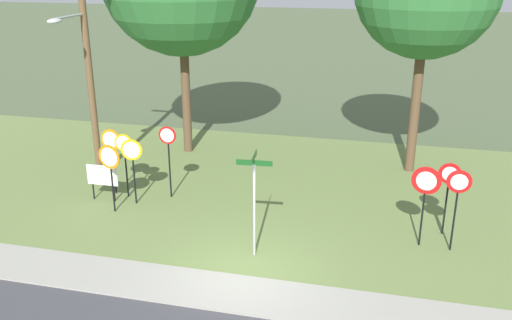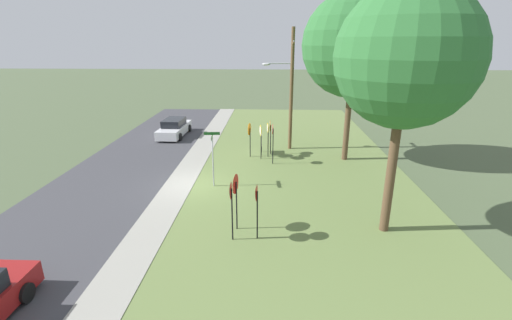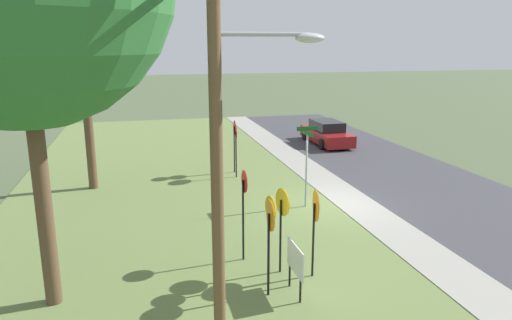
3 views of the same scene
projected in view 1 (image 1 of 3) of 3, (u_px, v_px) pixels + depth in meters
ground_plane at (242, 277)px, 14.32m from camera, size 160.00×160.00×0.00m
sidewalk_strip at (234, 293)px, 13.58m from camera, size 44.00×1.60×0.06m
grass_median at (286, 188)px, 19.78m from camera, size 44.00×12.00×0.04m
stop_sign_near_left at (124, 153)px, 18.46m from camera, size 0.60×0.13×2.26m
stop_sign_near_right at (132, 158)px, 17.93m from camera, size 0.70×0.15×2.26m
stop_sign_far_left at (110, 164)px, 17.34m from camera, size 0.78×0.17×2.28m
stop_sign_far_center at (112, 147)px, 18.69m from camera, size 0.72×0.10×2.34m
stop_sign_far_right at (168, 148)px, 18.37m from camera, size 0.60×0.09×2.54m
yield_sign_near_left at (425, 188)px, 15.19m from camera, size 0.80×0.19×2.40m
yield_sign_near_right at (458, 192)px, 14.93m from camera, size 0.67×0.10×2.42m
yield_sign_far_left at (449, 183)px, 15.87m from camera, size 0.64×0.11×2.26m
street_name_post at (254, 196)px, 14.71m from camera, size 0.96×0.81×2.96m
utility_pole at (86, 58)px, 19.20m from camera, size 2.10×2.15×8.23m
notice_board at (102, 177)px, 18.48m from camera, size 1.10×0.06×1.25m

